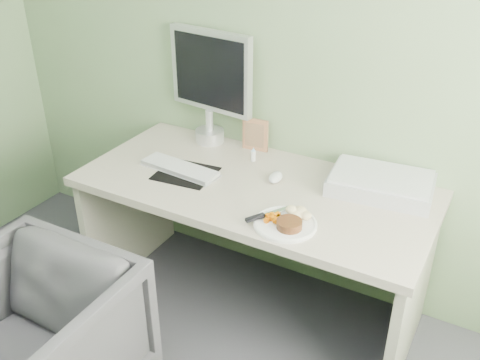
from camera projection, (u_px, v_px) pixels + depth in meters
The scene contains 15 objects.
wall_back at pixel (295, 28), 2.40m from camera, with size 3.50×3.50×0.00m, color gray.
desk at pixel (254, 218), 2.50m from camera, with size 1.60×0.75×0.73m.
plate at pixel (285, 224), 2.11m from camera, with size 0.25×0.25×0.01m, color white.
steak at pixel (289, 224), 2.07m from camera, with size 0.10×0.10×0.03m, color black.
potato_pile at pixel (297, 211), 2.13m from camera, with size 0.11×0.08×0.06m, color tan.
carrot_heap at pixel (272, 216), 2.12m from camera, with size 0.06×0.05×0.04m, color orange.
steak_knife at pixel (263, 215), 2.13m from camera, with size 0.13×0.20×0.02m.
mousepad at pixel (186, 173), 2.49m from camera, with size 0.26×0.23×0.00m, color black.
keyboard at pixel (180, 168), 2.52m from camera, with size 0.39×0.12×0.02m, color white.
computer_mouse at pixel (276, 177), 2.43m from camera, with size 0.06×0.10×0.04m, color white.
photo_frame at pixel (255, 135), 2.68m from camera, with size 0.13×0.02×0.17m, color #936245.
eyedrop_bottle at pixel (253, 155), 2.60m from camera, with size 0.02×0.02×0.07m.
scanner at pixel (381, 184), 2.34m from camera, with size 0.44×0.29×0.07m, color #ACB0B4.
monitor at pixel (210, 81), 2.67m from camera, with size 0.48×0.15×0.58m.
desk_chair at pixel (33, 345), 2.10m from camera, with size 0.70×0.72×0.66m, color #343438.
Camera 1 is at (0.96, -0.24, 1.91)m, focal length 40.00 mm.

